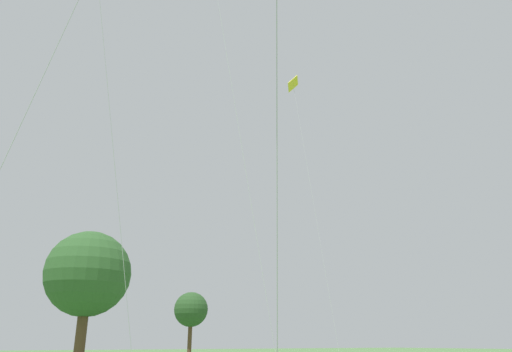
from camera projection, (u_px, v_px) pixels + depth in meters
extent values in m
cylinder|color=#B2B2B7|center=(277.00, 145.00, 11.86)|extent=(2.08, 3.41, 13.30)
cylinder|color=#B2B2B7|center=(238.00, 127.00, 17.34)|extent=(2.12, 2.34, 18.84)
cylinder|color=#B2B2B7|center=(34.00, 97.00, 11.20)|extent=(3.34, 3.03, 14.91)
cylinder|color=#B2B2B7|center=(110.00, 118.00, 18.60)|extent=(4.18, 1.12, 20.54)
cube|color=yellow|center=(293.00, 84.00, 38.53)|extent=(1.39, 1.18, 1.06)
cylinder|color=#B2B2B7|center=(314.00, 208.00, 33.39)|extent=(0.19, 3.96, 21.78)
cylinder|color=#513823|center=(81.00, 337.00, 41.06)|extent=(0.91, 0.91, 4.84)
sphere|color=#2D5628|center=(88.00, 273.00, 42.86)|extent=(7.58, 7.58, 7.58)
cylinder|color=#513823|center=(190.00, 340.00, 69.39)|extent=(0.60, 0.60, 4.64)
sphere|color=#284C23|center=(191.00, 309.00, 70.82)|extent=(5.02, 5.02, 5.02)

